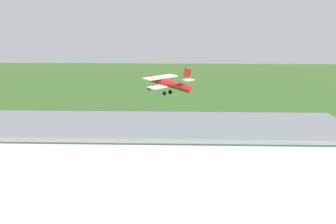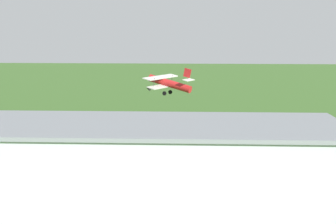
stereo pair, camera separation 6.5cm
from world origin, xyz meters
name	(u,v)px [view 2 (the right image)]	position (x,y,z in m)	size (l,w,h in m)	color
ground_plane	(153,133)	(0.00, 0.00, 0.00)	(400.00, 400.00, 0.00)	#3D6628
hangar	(156,164)	(-3.76, 33.67, 3.78)	(34.33, 14.53, 7.54)	silver
biplane	(168,83)	(-2.55, 1.90, 8.14)	(7.92, 9.07, 4.24)	#B21E1E
car_white	(26,159)	(13.03, 21.11, 0.78)	(2.46, 4.32, 1.48)	white
person_at_fence_line	(60,152)	(9.89, 17.90, 0.87)	(0.50, 0.50, 1.74)	#33723F
person_walking_on_apron	(270,154)	(-16.30, 16.63, 0.76)	(0.46, 0.46, 1.53)	orange
person_crossing_taxiway	(279,151)	(-17.74, 14.99, 0.75)	(0.50, 0.50, 1.52)	#33723F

